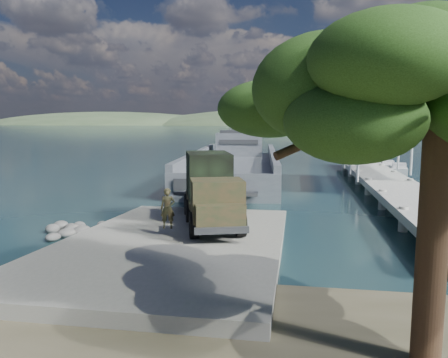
{
  "coord_description": "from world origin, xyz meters",
  "views": [
    {
      "loc": [
        5.56,
        -20.52,
        6.01
      ],
      "look_at": [
        1.16,
        6.0,
        2.4
      ],
      "focal_mm": 35.0,
      "sensor_mm": 36.0,
      "label": 1
    }
  ],
  "objects_px": {
    "sailboat_far": "(386,166)",
    "pier": "(383,172)",
    "landing_craft": "(235,170)",
    "sailboat_near": "(398,170)",
    "soldier": "(168,216)",
    "overhang_tree": "(407,108)",
    "military_truck": "(211,189)"
  },
  "relations": [
    {
      "from": "sailboat_far",
      "to": "pier",
      "type": "bearing_deg",
      "value": -97.84
    },
    {
      "from": "sailboat_far",
      "to": "sailboat_near",
      "type": "bearing_deg",
      "value": -79.01
    },
    {
      "from": "landing_craft",
      "to": "sailboat_near",
      "type": "bearing_deg",
      "value": 18.82
    },
    {
      "from": "military_truck",
      "to": "overhang_tree",
      "type": "bearing_deg",
      "value": -77.09
    },
    {
      "from": "sailboat_near",
      "to": "soldier",
      "type": "bearing_deg",
      "value": -108.86
    },
    {
      "from": "pier",
      "to": "soldier",
      "type": "distance_m",
      "value": 23.76
    },
    {
      "from": "pier",
      "to": "soldier",
      "type": "height_order",
      "value": "pier"
    },
    {
      "from": "landing_craft",
      "to": "sailboat_far",
      "type": "distance_m",
      "value": 21.32
    },
    {
      "from": "military_truck",
      "to": "landing_craft",
      "type": "bearing_deg",
      "value": 77.65
    },
    {
      "from": "sailboat_near",
      "to": "overhang_tree",
      "type": "distance_m",
      "value": 43.66
    },
    {
      "from": "sailboat_near",
      "to": "overhang_tree",
      "type": "relative_size",
      "value": 0.81
    },
    {
      "from": "military_truck",
      "to": "overhang_tree",
      "type": "height_order",
      "value": "overhang_tree"
    },
    {
      "from": "sailboat_near",
      "to": "sailboat_far",
      "type": "xyz_separation_m",
      "value": [
        -0.51,
        4.28,
        -0.03
      ]
    },
    {
      "from": "landing_craft",
      "to": "military_truck",
      "type": "relative_size",
      "value": 4.06
    },
    {
      "from": "landing_craft",
      "to": "military_truck",
      "type": "distance_m",
      "value": 22.63
    },
    {
      "from": "sailboat_far",
      "to": "overhang_tree",
      "type": "height_order",
      "value": "overhang_tree"
    },
    {
      "from": "sailboat_far",
      "to": "overhang_tree",
      "type": "xyz_separation_m",
      "value": [
        -8.75,
        -46.53,
        5.94
      ]
    },
    {
      "from": "military_truck",
      "to": "sailboat_near",
      "type": "xyz_separation_m",
      "value": [
        16.2,
        30.27,
        -1.98
      ]
    },
    {
      "from": "soldier",
      "to": "sailboat_far",
      "type": "xyz_separation_m",
      "value": [
        17.22,
        37.47,
        -1.12
      ]
    },
    {
      "from": "soldier",
      "to": "sailboat_far",
      "type": "bearing_deg",
      "value": 53.9
    },
    {
      "from": "pier",
      "to": "sailboat_far",
      "type": "height_order",
      "value": "sailboat_far"
    },
    {
      "from": "pier",
      "to": "landing_craft",
      "type": "distance_m",
      "value": 14.99
    },
    {
      "from": "landing_craft",
      "to": "sailboat_near",
      "type": "distance_m",
      "value": 19.7
    },
    {
      "from": "sailboat_far",
      "to": "overhang_tree",
      "type": "distance_m",
      "value": 47.72
    },
    {
      "from": "sailboat_near",
      "to": "sailboat_far",
      "type": "height_order",
      "value": "sailboat_near"
    },
    {
      "from": "landing_craft",
      "to": "overhang_tree",
      "type": "relative_size",
      "value": 3.93
    },
    {
      "from": "pier",
      "to": "soldier",
      "type": "bearing_deg",
      "value": -124.4
    },
    {
      "from": "overhang_tree",
      "to": "sailboat_far",
      "type": "bearing_deg",
      "value": 79.35
    },
    {
      "from": "soldier",
      "to": "overhang_tree",
      "type": "xyz_separation_m",
      "value": [
        8.47,
        -9.06,
        4.82
      ]
    },
    {
      "from": "sailboat_near",
      "to": "overhang_tree",
      "type": "height_order",
      "value": "overhang_tree"
    },
    {
      "from": "pier",
      "to": "overhang_tree",
      "type": "xyz_separation_m",
      "value": [
        -4.95,
        -28.66,
        4.69
      ]
    },
    {
      "from": "landing_craft",
      "to": "overhang_tree",
      "type": "height_order",
      "value": "landing_craft"
    }
  ]
}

